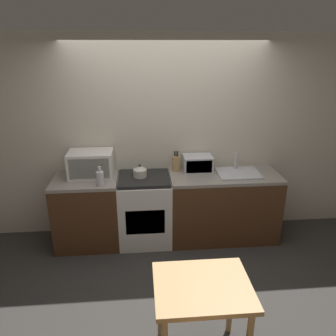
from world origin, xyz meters
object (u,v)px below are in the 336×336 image
object	(u,v)px
toaster_oven	(198,163)
bottle	(100,178)
kettle	(140,171)
microwave	(91,164)
stove_range	(145,209)
dining_table	(202,298)

from	to	relation	value
toaster_oven	bottle	bearing A→B (deg)	-163.14
kettle	microwave	world-z (taller)	microwave
microwave	toaster_oven	xyz separation A→B (m)	(1.35, 0.05, -0.06)
stove_range	microwave	size ratio (longest dim) A/B	1.65
kettle	bottle	size ratio (longest dim) A/B	0.71
kettle	stove_range	bearing A→B (deg)	-25.02
kettle	dining_table	distance (m)	1.93
microwave	dining_table	distance (m)	2.24
bottle	dining_table	xyz separation A→B (m)	(0.92, -1.61, -0.36)
kettle	bottle	world-z (taller)	bottle
stove_range	toaster_oven	bearing A→B (deg)	12.55
microwave	toaster_oven	bearing A→B (deg)	2.19
stove_range	microwave	distance (m)	0.90
bottle	toaster_oven	size ratio (longest dim) A/B	0.63
stove_range	bottle	bearing A→B (deg)	-157.52
microwave	bottle	size ratio (longest dim) A/B	2.29
stove_range	toaster_oven	size ratio (longest dim) A/B	2.40
stove_range	microwave	world-z (taller)	microwave
kettle	dining_table	world-z (taller)	kettle
toaster_oven	microwave	bearing A→B (deg)	-177.81
microwave	stove_range	bearing A→B (deg)	-9.07
microwave	dining_table	world-z (taller)	microwave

